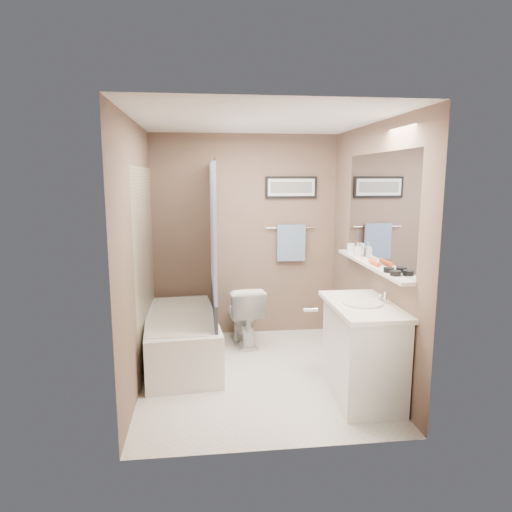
{
  "coord_description": "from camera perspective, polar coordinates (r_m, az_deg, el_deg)",
  "views": [
    {
      "loc": [
        -0.51,
        -4.15,
        1.91
      ],
      "look_at": [
        0.0,
        0.15,
        1.15
      ],
      "focal_mm": 32.0,
      "sensor_mm": 36.0,
      "label": 1
    }
  ],
  "objects": [
    {
      "name": "pink_comb",
      "position": [
        4.56,
        13.15,
        -0.3
      ],
      "size": [
        0.05,
        0.16,
        0.01
      ],
      "primitive_type": "cube",
      "rotation": [
        0.0,
        0.0,
        -0.13
      ],
      "color": "#FF9BBE",
      "rests_on": "shelf"
    },
    {
      "name": "wall_back",
      "position": [
        5.45,
        -1.34,
        2.45
      ],
      "size": [
        2.2,
        0.04,
        2.4
      ],
      "primitive_type": "cube",
      "color": "brown",
      "rests_on": "ground"
    },
    {
      "name": "wall_front",
      "position": [
        3.05,
        3.07,
        -3.5
      ],
      "size": [
        2.2,
        0.04,
        2.4
      ],
      "primitive_type": "cube",
      "color": "brown",
      "rests_on": "ground"
    },
    {
      "name": "hair_brush_front",
      "position": [
        4.27,
        14.59,
        -0.8
      ],
      "size": [
        0.05,
        0.22,
        0.04
      ],
      "primitive_type": "cylinder",
      "rotation": [
        1.57,
        0.0,
        -0.03
      ],
      "color": "#DD4C1F",
      "rests_on": "shelf"
    },
    {
      "name": "mirror",
      "position": [
        4.32,
        15.08,
        5.77
      ],
      "size": [
        0.02,
        1.6,
        1.0
      ],
      "primitive_type": "cube",
      "color": "silver",
      "rests_on": "wall_right"
    },
    {
      "name": "glass_jar",
      "position": [
        4.88,
        11.76,
        0.96
      ],
      "size": [
        0.08,
        0.08,
        0.1
      ],
      "primitive_type": "cylinder",
      "color": "silver",
      "rests_on": "shelf"
    },
    {
      "name": "wall_left",
      "position": [
        4.25,
        -14.37,
        0.02
      ],
      "size": [
        0.04,
        2.5,
        2.4
      ],
      "primitive_type": "cube",
      "color": "brown",
      "rests_on": "ground"
    },
    {
      "name": "bathtub",
      "position": [
        4.87,
        -9.33,
        -10.14
      ],
      "size": [
        0.83,
        1.56,
        0.5
      ],
      "primitive_type": "cube",
      "rotation": [
        0.0,
        0.0,
        0.09
      ],
      "color": "white",
      "rests_on": "ground"
    },
    {
      "name": "vanity",
      "position": [
        4.14,
        13.18,
        -11.68
      ],
      "size": [
        0.54,
        0.92,
        0.8
      ],
      "primitive_type": "cube",
      "rotation": [
        0.0,
        0.0,
        -0.04
      ],
      "color": "white",
      "rests_on": "ground"
    },
    {
      "name": "door_handle",
      "position": [
        3.18,
        6.85,
        -6.71
      ],
      "size": [
        0.1,
        0.02,
        0.02
      ],
      "primitive_type": "cylinder",
      "rotation": [
        0.0,
        1.57,
        0.0
      ],
      "color": "silver",
      "rests_on": "door"
    },
    {
      "name": "candle_bowl_near",
      "position": [
        3.86,
        17.02,
        -2.07
      ],
      "size": [
        0.09,
        0.09,
        0.04
      ],
      "primitive_type": "cylinder",
      "color": "black",
      "rests_on": "shelf"
    },
    {
      "name": "tub_rim",
      "position": [
        4.79,
        -9.41,
        -7.32
      ],
      "size": [
        0.56,
        1.36,
        0.02
      ],
      "primitive_type": "cube",
      "color": "silver",
      "rests_on": "bathtub"
    },
    {
      "name": "towel_bar",
      "position": [
        5.5,
        4.39,
        3.55
      ],
      "size": [
        0.6,
        0.02,
        0.02
      ],
      "primitive_type": "cylinder",
      "rotation": [
        0.0,
        1.57,
        0.0
      ],
      "color": "silver",
      "rests_on": "wall_back"
    },
    {
      "name": "wall_right",
      "position": [
        4.5,
        14.02,
        0.58
      ],
      "size": [
        0.04,
        2.5,
        2.4
      ],
      "primitive_type": "cube",
      "color": "brown",
      "rests_on": "ground"
    },
    {
      "name": "shelf",
      "position": [
        4.36,
        14.1,
        -1.04
      ],
      "size": [
        0.12,
        1.6,
        0.03
      ],
      "primitive_type": "cube",
      "color": "silver",
      "rests_on": "wall_right"
    },
    {
      "name": "curtain_lower",
      "position": [
        4.84,
        -5.23,
        -6.05
      ],
      "size": [
        0.03,
        1.45,
        0.36
      ],
      "primitive_type": "cube",
      "color": "#263748",
      "rests_on": "curtain_rod"
    },
    {
      "name": "candle_bowl_far",
      "position": [
        3.97,
        16.27,
        -1.69
      ],
      "size": [
        0.09,
        0.09,
        0.04
      ],
      "primitive_type": "cylinder",
      "color": "black",
      "rests_on": "shelf"
    },
    {
      "name": "art_mat",
      "position": [
        5.47,
        4.45,
        8.55
      ],
      "size": [
        0.56,
        0.0,
        0.2
      ],
      "primitive_type": "cube",
      "color": "white",
      "rests_on": "art_frame"
    },
    {
      "name": "curtain_upper",
      "position": [
        4.68,
        -5.39,
        3.65
      ],
      "size": [
        0.03,
        1.45,
        1.28
      ],
      "primitive_type": "cube",
      "color": "white",
      "rests_on": "curtain_rod"
    },
    {
      "name": "ceiling",
      "position": [
        4.21,
        0.25,
        16.37
      ],
      "size": [
        2.2,
        2.5,
        0.04
      ],
      "primitive_type": "cube",
      "color": "white",
      "rests_on": "wall_back"
    },
    {
      "name": "faucet_spout",
      "position": [
        4.06,
        15.86,
        -4.99
      ],
      "size": [
        0.02,
        0.02,
        0.1
      ],
      "primitive_type": "cylinder",
      "color": "silver",
      "rests_on": "countertop"
    },
    {
      "name": "toilet",
      "position": [
        5.28,
        -1.55,
        -7.28
      ],
      "size": [
        0.45,
        0.71,
        0.69
      ],
      "primitive_type": "imported",
      "rotation": [
        0.0,
        0.0,
        3.24
      ],
      "color": "white",
      "rests_on": "ground"
    },
    {
      "name": "ground",
      "position": [
        4.6,
        0.23,
        -14.6
      ],
      "size": [
        2.5,
        2.5,
        0.0
      ],
      "primitive_type": "plane",
      "color": "silver",
      "rests_on": "ground"
    },
    {
      "name": "tile_surround",
      "position": [
        4.77,
        -13.64,
        -1.32
      ],
      "size": [
        0.02,
        1.55,
        2.0
      ],
      "primitive_type": "cube",
      "color": "#BCAB8E",
      "rests_on": "wall_left"
    },
    {
      "name": "countertop",
      "position": [
        4.01,
        13.29,
        -6.1
      ],
      "size": [
        0.54,
        0.96,
        0.04
      ],
      "primitive_type": "cube",
      "color": "white",
      "rests_on": "vanity"
    },
    {
      "name": "art_image",
      "position": [
        5.47,
        4.45,
        8.55
      ],
      "size": [
        0.5,
        0.0,
        0.13
      ],
      "primitive_type": "cube",
      "color": "#595959",
      "rests_on": "art_mat"
    },
    {
      "name": "door",
      "position": [
        3.23,
        12.81,
        -6.66
      ],
      "size": [
        0.8,
        0.02,
        2.0
      ],
      "primitive_type": "cube",
      "color": "silver",
      "rests_on": "wall_front"
    },
    {
      "name": "towel",
      "position": [
        5.51,
        4.4,
        1.66
      ],
      "size": [
        0.34,
        0.05,
        0.44
      ],
      "primitive_type": "cube",
      "color": "#97B8DC",
      "rests_on": "towel_bar"
    },
    {
      "name": "faucet_knob",
      "position": [
        4.15,
        15.32,
        -4.91
      ],
      "size": [
        0.05,
        0.05,
        0.05
      ],
      "primitive_type": "sphere",
      "color": "silver",
      "rests_on": "countertop"
    },
    {
      "name": "art_frame",
      "position": [
        5.49,
        4.42,
        8.55
      ],
      "size": [
        0.62,
        0.02,
        0.26
      ],
      "primitive_type": "cube",
      "color": "black",
      "rests_on": "wall_back"
    },
    {
      "name": "curtain_rod",
      "position": [
        4.65,
        -5.52,
        11.63
      ],
      "size": [
        0.02,
        1.55,
        0.02
      ],
      "primitive_type": "cylinder",
      "rotation": [
        1.57,
        0.0,
        0.0
      ],
      "color": "silver",
      "rests_on": "wall_left"
    },
    {
      "name": "soap_bottle",
      "position": [
        4.69,
        12.56,
        0.8
      ],
      "size": [
        0.07,
        0.07,
        0.14
      ],
      "primitive_type": "imported",
      "rotation": [
        0.0,
        0.0,
        -0.1
      ],
      "color": "#999999",
      "rests_on": "shelf"
    },
    {
      "name": "sink_basin",
      "position": [
        4.0,
        13.17,
        -5.72
      ],
      "size": [
        0.34,
        0.34,
        0.01
      ],
      "primitive_type": "cylinder",
      "color": "silver",
      "rests_on": "countertop"
    }
  ]
}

